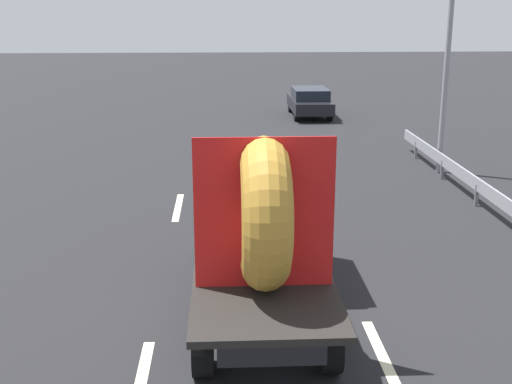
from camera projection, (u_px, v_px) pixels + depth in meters
The scene contains 8 objects.
ground_plane at pixel (264, 288), 11.52m from camera, with size 120.00×120.00×0.00m, color black.
flatbed_truck at pixel (257, 211), 10.72m from camera, with size 2.02×5.49×3.13m.
distant_sedan at pixel (310, 101), 29.19m from camera, with size 1.66×3.86×1.26m.
traffic_light at pixel (449, 37), 18.54m from camera, with size 0.42×0.36×6.03m.
guardrail at pixel (459, 172), 17.38m from camera, with size 0.10×10.50×0.71m.
lane_dash_left_far at pixel (178, 207), 16.15m from camera, with size 2.26×0.16×0.01m, color beige.
lane_dash_right_near at pixel (387, 365), 9.06m from camera, with size 2.58×0.16×0.01m, color beige.
lane_dash_right_far at pixel (313, 205), 16.35m from camera, with size 2.98×0.16×0.01m, color beige.
Camera 1 is at (-0.69, -10.60, 4.79)m, focal length 46.12 mm.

